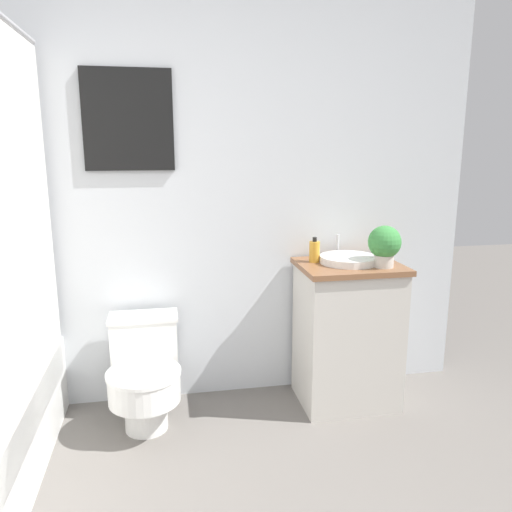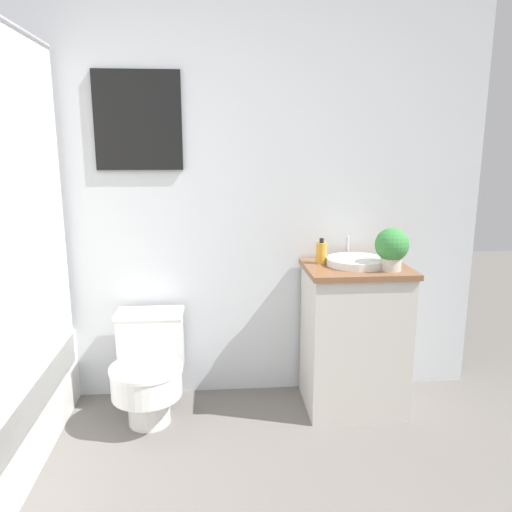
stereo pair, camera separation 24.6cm
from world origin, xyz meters
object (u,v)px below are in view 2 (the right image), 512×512
at_px(sink, 356,261).
at_px(potted_plant, 392,247).
at_px(toilet, 149,367).
at_px(soap_bottle, 321,253).

xyz_separation_m(sink, potted_plant, (0.15, -0.13, 0.10)).
xyz_separation_m(toilet, potted_plant, (1.30, -0.07, 0.66)).
bearing_deg(toilet, potted_plant, -3.14).
relative_size(sink, soap_bottle, 2.53).
height_order(toilet, soap_bottle, soap_bottle).
distance_m(soap_bottle, potted_plant, 0.39).
relative_size(soap_bottle, potted_plant, 0.63).
height_order(toilet, sink, sink).
bearing_deg(soap_bottle, potted_plant, -28.95).
relative_size(toilet, potted_plant, 2.51).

